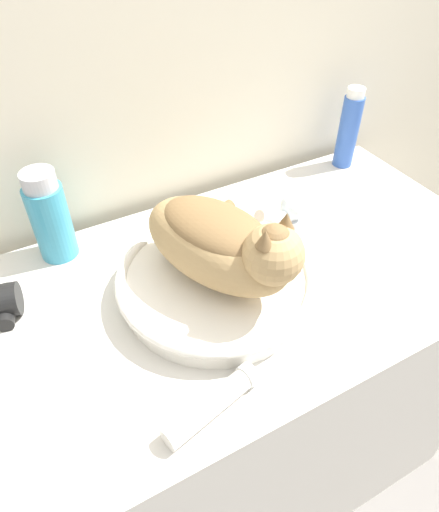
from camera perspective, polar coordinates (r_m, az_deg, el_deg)
name	(u,v)px	position (r m, az deg, el deg)	size (l,w,h in m)	color
wall_back	(148,31)	(1.00, -8.94, 26.08)	(8.00, 0.05, 2.40)	beige
vanity_counter	(231,393)	(1.23, 1.47, -16.73)	(1.17, 0.60, 0.83)	beige
sink_basin	(216,281)	(0.86, -0.46, -3.14)	(0.37, 0.37, 0.05)	white
cat	(222,242)	(0.78, 0.34, 1.80)	(0.25, 0.33, 0.18)	tan
faucet	(289,216)	(0.96, 8.65, 5.01)	(0.14, 0.07, 0.13)	silver
mouthwash_bottle	(50,217)	(0.96, -20.43, 4.58)	(0.08, 0.08, 0.20)	teal
shampoo_bottle_tall	(349,129)	(1.25, 15.84, 15.01)	(0.05, 0.05, 0.21)	#335BB7
cream_tube	(213,404)	(0.72, -0.78, -17.97)	(0.17, 0.08, 0.04)	silver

